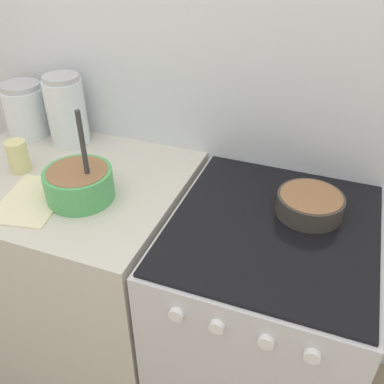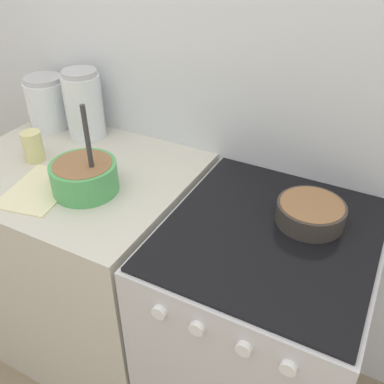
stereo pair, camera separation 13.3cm
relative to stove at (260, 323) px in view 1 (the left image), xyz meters
The scene contains 9 objects.
wall_back 0.89m from the stove, 131.66° to the left, with size 4.70×0.05×2.40m.
countertop_cabinet 0.75m from the stove, behind, with size 0.85×0.69×0.91m.
stove is the anchor object (origin of this frame).
mixing_bowl 0.81m from the stove, behind, with size 0.22×0.22×0.31m.
baking_pan 0.51m from the stove, 47.51° to the left, with size 0.20×0.20×0.07m.
storage_jar_left 1.22m from the stove, 167.32° to the left, with size 0.17×0.17×0.21m.
storage_jar_middle 1.07m from the stove, 164.55° to the left, with size 0.15×0.15×0.27m.
tin_can 1.05m from the stove, behind, with size 0.07×0.07×0.11m.
recipe_page 0.90m from the stove, 168.59° to the right, with size 0.24×0.30×0.01m.
Camera 1 is at (0.45, -0.67, 1.71)m, focal length 40.00 mm.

